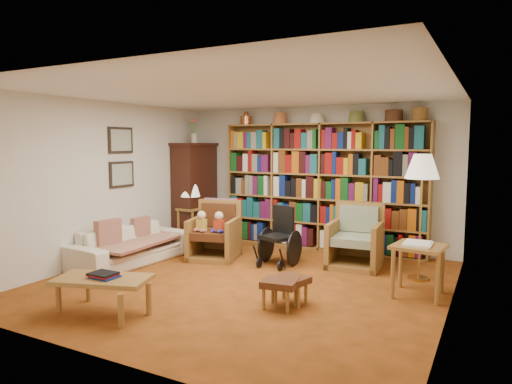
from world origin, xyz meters
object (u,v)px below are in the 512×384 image
Objects in this scene: floor_lamp at (422,172)px; footstool_b at (291,281)px; wheelchair at (280,238)px; sofa at (132,245)px; footstool_a at (280,285)px; armchair_sage at (357,242)px; side_table_papers at (419,253)px; side_table_lamp at (191,217)px; armchair_leather at (217,234)px; coffee_table at (103,282)px.

footstool_b is (-1.16, -1.69, -1.21)m from floor_lamp.
floor_lamp is (2.01, 0.15, 1.07)m from wheelchair.
sofa is 2.95m from footstool_a.
floor_lamp is (0.95, -0.32, 1.11)m from armchair_sage.
armchair_sage reaches higher than side_table_papers.
side_table_lamp is 1.52× the size of footstool_a.
armchair_sage is (2.14, 0.57, -0.02)m from armchair_leather.
footstool_a is (-0.26, -2.21, -0.09)m from armchair_sage.
armchair_leather reaches higher than coffee_table.
floor_lamp is at bearing 4.34° from wheelchair.
wheelchair reaches higher than footstool_a.
wheelchair is at bearing -58.99° from sofa.
side_table_papers is (3.18, -0.47, 0.15)m from armchair_leather.
wheelchair is 1.92m from footstool_a.
side_table_papers is (4.26, -1.23, 0.06)m from side_table_lamp.
footstool_a is at bearing -138.15° from side_table_papers.
side_table_papers is at bearing -82.53° from floor_lamp.
side_table_papers is 1.55× the size of footstool_a.
side_table_papers is (2.11, -0.57, 0.13)m from wheelchair.
side_table_papers reaches higher than sofa.
sofa is 2.06× the size of armchair_sage.
side_table_lamp is 0.69× the size of armchair_sage.
armchair_leather is at bearing -164.94° from armchair_sage.
armchair_leather is 2.22× the size of footstool_a.
sofa is 1.69m from side_table_lamp.
footstool_b is at bearing -36.66° from armchair_leather.
footstool_a is 0.21m from footstool_b.
armchair_sage reaches higher than side_table_lamp.
armchair_leather reaches higher than footstool_b.
footstool_a is at bearing 32.80° from coffee_table.
footstool_b is at bearing -60.87° from wheelchair.
armchair_leather reaches higher than side_table_lamp.
sofa is at bearing -154.42° from armchair_sage.
floor_lamp reaches higher than coffee_table.
sofa is at bearing -136.99° from armchair_leather.
footstool_b is 2.09m from coffee_table.
armchair_leather is at bearing 171.56° from side_table_papers.
side_table_lamp is 1.44× the size of footstool_b.
footstool_b is at bearing -36.05° from side_table_lamp.
coffee_table is (-1.67, -1.25, 0.09)m from footstool_b.
armchair_leather is at bearing 143.34° from footstool_b.
footstool_a is (1.88, -1.64, -0.11)m from armchair_leather.
side_table_lamp reaches higher than footstool_b.
side_table_papers reaches higher than footstool_a.
side_table_lamp is 3.69m from coffee_table.
armchair_sage is at bearing 83.40° from footstool_a.
armchair_sage is 3.76m from coffee_table.
sofa is at bearing 169.96° from footstool_b.
footstool_a is 0.95× the size of footstool_b.
floor_lamp is at bearing 4.74° from armchair_leather.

